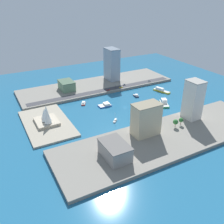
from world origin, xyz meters
TOP-DOWN VIEW (x-y plane):
  - ground_plane at (0.00, 0.00)m, footprint 440.00×440.00m
  - quay_west at (-85.10, 0.00)m, footprint 70.00×240.00m
  - quay_east at (85.10, 0.00)m, footprint 70.00×240.00m
  - peninsula_point at (4.19, 101.90)m, footprint 86.69×48.99m
  - road_strip at (58.58, 0.00)m, footprint 11.42×228.00m
  - sailboat_small_white at (-27.84, 30.46)m, footprint 7.44×7.77m
  - patrol_launch_navy at (22.53, -31.70)m, footprint 11.68×5.83m
  - ferry_yellow_fast at (20.27, -75.17)m, footprint 27.36×14.88m
  - yacht_sleek_gray at (-32.47, -84.18)m, footprint 12.66×10.95m
  - catamaran_blue at (15.23, 21.39)m, footprint 9.91×17.79m
  - ferry_green_doubledeck at (-17.83, -49.76)m, footprint 23.80×17.10m
  - tugboat_red at (33.70, 44.69)m, footprint 10.79×8.74m
  - office_block_beige at (-71.05, 18.87)m, footprint 17.04×28.83m
  - terminal_long_green at (87.19, 48.94)m, footprint 27.92×19.78m
  - hotel_broad_white at (-66.79, -48.64)m, footprint 18.94×16.28m
  - carpark_squat_concrete at (-90.39, 65.55)m, footprint 31.05×20.51m
  - tower_tall_glass at (95.83, -31.96)m, footprint 27.37×17.44m
  - taxi_yellow_cab at (55.33, -26.02)m, footprint 2.14×4.91m
  - pickup_red at (54.47, -3.47)m, footprint 2.08×4.86m
  - van_white at (56.78, -79.80)m, footprint 1.90×4.75m
  - sedan_silver at (62.29, -35.99)m, footprint 2.01×4.33m
  - traffic_light_waterfront at (51.95, -14.50)m, footprint 0.36×0.36m
  - opera_landmark at (3.50, 101.90)m, footprint 28.73×24.26m
  - park_tree_cluster at (-74.79, -21.36)m, footprint 6.05×13.81m

SIDE VIEW (x-z plane):
  - ground_plane at x=0.00m, z-range 0.00..0.00m
  - peninsula_point at x=4.19m, z-range 0.00..2.00m
  - sailboat_small_white at x=-27.84m, z-range -4.82..7.01m
  - yacht_sleek_gray at x=-32.47m, z-range -0.38..2.63m
  - tugboat_red at x=33.70m, z-range -0.44..3.09m
  - patrol_launch_navy at x=22.53m, z-range -0.49..3.29m
  - catamaran_blue at x=15.23m, z-range -0.53..3.62m
  - quay_west at x=-85.10m, z-range 0.00..3.40m
  - quay_east at x=85.10m, z-range 0.00..3.40m
  - ferry_yellow_fast at x=20.27m, z-range -0.76..4.93m
  - ferry_green_doubledeck at x=-17.83m, z-range -1.03..6.09m
  - road_strip at x=58.58m, z-range 3.40..3.55m
  - taxi_yellow_cab at x=55.33m, z-range 3.54..5.06m
  - van_white at x=56.78m, z-range 3.53..5.10m
  - sedan_silver at x=62.29m, z-range 3.53..5.11m
  - pickup_red at x=54.47m, z-range 3.52..5.23m
  - traffic_light_waterfront at x=51.95m, z-range 4.49..10.99m
  - park_tree_cluster at x=-74.79m, z-range 5.01..14.20m
  - opera_landmark at x=3.50m, z-range -2.53..21.75m
  - terminal_long_green at x=87.19m, z-range 3.43..16.82m
  - carpark_squat_concrete at x=-90.39m, z-range 3.43..17.90m
  - office_block_beige at x=-71.05m, z-range 3.43..37.61m
  - hotel_broad_white at x=-66.79m, z-range 3.43..49.03m
  - tower_tall_glass at x=95.83m, z-range 3.43..54.39m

